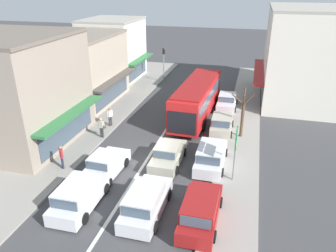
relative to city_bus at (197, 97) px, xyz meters
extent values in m
plane|color=#3F3F42|center=(-1.94, -8.84, -1.88)|extent=(140.00, 140.00, 0.00)
cube|color=silver|center=(-1.94, -4.84, -1.88)|extent=(0.20, 28.00, 0.01)
cube|color=gray|center=(-8.74, -2.84, -1.81)|extent=(5.20, 44.00, 0.14)
cube|color=gray|center=(4.26, -2.84, -1.82)|extent=(2.80, 44.00, 0.12)
cube|color=gray|center=(-12.14, -8.41, 2.07)|extent=(7.90, 8.75, 7.90)
cube|color=#2D703D|center=(-7.74, -8.41, 0.82)|extent=(1.10, 8.05, 0.20)
cube|color=#425160|center=(-8.16, -8.41, -0.48)|extent=(0.06, 7.00, 1.80)
cube|color=#6E6358|center=(-12.14, -8.41, 6.14)|extent=(8.06, 8.75, 0.24)
cube|color=#B2A38E|center=(-12.14, 0.77, 1.41)|extent=(7.03, 9.28, 6.58)
cube|color=#4C4742|center=(-8.17, 0.77, 0.82)|extent=(1.10, 8.54, 0.20)
cube|color=#425160|center=(-8.59, 0.77, -0.48)|extent=(0.06, 7.42, 1.80)
cube|color=gray|center=(-12.14, 0.77, 4.82)|extent=(7.19, 9.28, 0.24)
cube|color=silver|center=(-12.14, 9.58, 1.67)|extent=(6.01, 7.54, 7.10)
cube|color=#2D703D|center=(-8.68, 9.58, 0.82)|extent=(1.10, 6.94, 0.20)
cube|color=#425160|center=(-9.10, 9.58, -0.48)|extent=(0.06, 6.03, 1.80)
cube|color=#A19D92|center=(-12.14, 9.58, 5.34)|extent=(6.17, 7.54, 0.24)
cube|color=silver|center=(9.56, 7.38, 2.61)|extent=(7.59, 11.84, 8.97)
cube|color=maroon|center=(5.31, 7.38, 0.82)|extent=(1.10, 10.89, 0.20)
cube|color=#425160|center=(5.73, 7.38, -0.48)|extent=(0.06, 9.47, 1.80)
cube|color=#A19D92|center=(9.56, 7.38, 7.21)|extent=(7.75, 11.84, 0.24)
cube|color=red|center=(0.00, 0.01, -0.12)|extent=(2.97, 10.90, 2.70)
cube|color=#425160|center=(0.00, 0.01, 0.28)|extent=(2.99, 10.47, 0.90)
cube|color=black|center=(-0.24, -5.41, -0.32)|extent=(2.25, 0.16, 1.76)
cube|color=maroon|center=(0.00, 0.01, 1.29)|extent=(2.81, 10.03, 0.12)
cylinder|color=black|center=(-1.10, 3.41, -1.40)|extent=(0.30, 0.97, 0.96)
cylinder|color=black|center=(1.40, 3.30, -1.40)|extent=(0.30, 0.97, 0.96)
cylinder|color=black|center=(-1.38, -2.90, -1.40)|extent=(0.30, 0.97, 0.96)
cylinder|color=black|center=(1.12, -3.01, -1.40)|extent=(0.30, 0.97, 0.96)
cube|color=silver|center=(-0.19, -14.19, -1.36)|extent=(1.76, 4.50, 0.76)
cube|color=silver|center=(-0.19, -14.54, -0.64)|extent=(1.64, 2.60, 0.68)
cube|color=#425160|center=(-0.19, -13.22, -0.64)|extent=(1.51, 0.06, 0.58)
cube|color=#425160|center=(-0.19, -15.86, -0.64)|extent=(1.48, 0.06, 0.54)
cylinder|color=black|center=(-1.07, -12.84, -1.57)|extent=(0.18, 0.62, 0.62)
cylinder|color=black|center=(0.69, -12.84, -1.57)|extent=(0.18, 0.62, 0.62)
cylinder|color=black|center=(-1.07, -15.54, -1.57)|extent=(0.18, 0.62, 0.62)
cylinder|color=black|center=(0.69, -15.54, -1.57)|extent=(0.18, 0.62, 0.62)
cube|color=#B7B29E|center=(-0.37, -8.90, -1.37)|extent=(1.73, 4.20, 0.72)
cube|color=#B7B29E|center=(-0.37, -9.00, -0.71)|extent=(1.56, 1.80, 0.60)
cube|color=#425160|center=(-0.38, -8.08, -0.71)|extent=(1.44, 0.06, 0.51)
cube|color=#425160|center=(-0.37, -9.92, -0.71)|extent=(1.40, 0.06, 0.48)
cylinder|color=black|center=(-1.24, -7.64, -1.57)|extent=(0.18, 0.62, 0.62)
cylinder|color=black|center=(0.48, -7.64, -1.57)|extent=(0.18, 0.62, 0.62)
cylinder|color=black|center=(-1.23, -10.16, -1.57)|extent=(0.18, 0.62, 0.62)
cylinder|color=black|center=(0.49, -10.16, -1.57)|extent=(0.18, 0.62, 0.62)
cube|color=silver|center=(-3.90, -14.52, -1.36)|extent=(1.82, 4.52, 0.76)
cube|color=silver|center=(-3.89, -14.87, -0.64)|extent=(1.68, 2.62, 0.68)
cube|color=#425160|center=(-3.91, -13.55, -0.64)|extent=(1.51, 0.08, 0.58)
cube|color=#425160|center=(-3.87, -16.19, -0.64)|extent=(1.48, 0.08, 0.54)
cylinder|color=black|center=(-4.80, -13.18, -1.57)|extent=(0.19, 0.62, 0.62)
cylinder|color=black|center=(-3.04, -13.16, -1.57)|extent=(0.19, 0.62, 0.62)
cylinder|color=black|center=(-4.76, -15.88, -1.57)|extent=(0.19, 0.62, 0.62)
cylinder|color=black|center=(-3.00, -15.85, -1.57)|extent=(0.19, 0.62, 0.62)
cube|color=silver|center=(-3.93, -11.26, -1.37)|extent=(1.92, 4.28, 0.72)
cube|color=silver|center=(-3.93, -11.36, -0.71)|extent=(1.64, 1.87, 0.60)
cube|color=#425160|center=(-3.89, -10.44, -0.71)|extent=(1.44, 0.13, 0.51)
cube|color=#425160|center=(-3.98, -12.28, -0.71)|extent=(1.41, 0.13, 0.48)
cylinder|color=black|center=(-4.73, -9.96, -1.57)|extent=(0.21, 0.63, 0.62)
cylinder|color=black|center=(-3.01, -10.04, -1.57)|extent=(0.21, 0.63, 0.62)
cylinder|color=black|center=(-4.85, -12.48, -1.57)|extent=(0.21, 0.63, 0.62)
cylinder|color=black|center=(-3.13, -12.56, -1.57)|extent=(0.21, 0.63, 0.62)
cube|color=maroon|center=(2.72, -14.14, -1.36)|extent=(1.77, 4.50, 0.76)
cube|color=maroon|center=(2.72, -14.49, -0.64)|extent=(1.64, 2.60, 0.68)
cube|color=#425160|center=(2.73, -13.17, -0.64)|extent=(1.51, 0.06, 0.58)
cube|color=#425160|center=(2.72, -15.81, -0.64)|extent=(1.48, 0.06, 0.54)
cylinder|color=black|center=(1.85, -12.78, -1.57)|extent=(0.18, 0.62, 0.62)
cylinder|color=black|center=(3.61, -12.79, -1.57)|extent=(0.18, 0.62, 0.62)
cylinder|color=black|center=(1.84, -15.48, -1.57)|extent=(0.18, 0.62, 0.62)
cylinder|color=black|center=(3.60, -15.49, -1.57)|extent=(0.18, 0.62, 0.62)
cube|color=silver|center=(2.47, -8.36, -1.36)|extent=(1.78, 4.51, 0.76)
cube|color=silver|center=(2.47, -8.71, -0.64)|extent=(1.65, 2.61, 0.68)
cube|color=#425160|center=(2.47, -7.39, -0.64)|extent=(1.51, 0.07, 0.58)
cube|color=#425160|center=(2.48, -10.03, -0.64)|extent=(1.48, 0.07, 0.54)
cylinder|color=black|center=(1.59, -7.01, -1.57)|extent=(0.18, 0.62, 0.62)
cylinder|color=black|center=(3.35, -7.01, -1.57)|extent=(0.18, 0.62, 0.62)
cylinder|color=black|center=(1.60, -9.71, -1.57)|extent=(0.18, 0.62, 0.62)
cylinder|color=black|center=(3.36, -9.71, -1.57)|extent=(0.18, 0.62, 0.62)
cube|color=#B7B29E|center=(2.59, -2.89, -1.36)|extent=(1.74, 3.74, 0.76)
cube|color=#B7B29E|center=(2.60, -3.19, -0.66)|extent=(1.57, 1.94, 0.64)
cube|color=#425160|center=(2.57, -2.22, -0.66)|extent=(1.40, 0.10, 0.54)
cube|color=#425160|center=(2.63, -4.16, -0.66)|extent=(1.37, 0.10, 0.51)
cylinder|color=black|center=(1.74, -1.80, -1.57)|extent=(0.20, 0.62, 0.62)
cylinder|color=black|center=(3.38, -1.76, -1.57)|extent=(0.20, 0.62, 0.62)
cylinder|color=black|center=(1.80, -4.02, -1.57)|extent=(0.20, 0.62, 0.62)
cylinder|color=black|center=(3.44, -3.98, -1.57)|extent=(0.20, 0.62, 0.62)
cube|color=silver|center=(2.50, 2.86, -1.37)|extent=(1.75, 4.21, 0.72)
cube|color=silver|center=(2.50, 2.76, -0.71)|extent=(1.57, 1.81, 0.60)
cube|color=#425160|center=(2.49, 3.68, -0.71)|extent=(1.44, 0.07, 0.51)
cube|color=#425160|center=(2.50, 1.84, -0.71)|extent=(1.40, 0.07, 0.48)
cylinder|color=black|center=(1.63, 4.11, -1.57)|extent=(0.18, 0.62, 0.62)
cylinder|color=black|center=(3.35, 4.12, -1.57)|extent=(0.18, 0.62, 0.62)
cylinder|color=black|center=(1.64, 1.59, -1.57)|extent=(0.18, 0.62, 0.62)
cylinder|color=black|center=(3.36, 1.60, -1.57)|extent=(0.18, 0.62, 0.62)
cylinder|color=gray|center=(-5.74, 9.53, 0.22)|extent=(0.12, 0.12, 4.20)
cube|color=black|center=(-5.74, 9.53, 1.97)|extent=(0.24, 0.24, 0.68)
sphere|color=red|center=(-5.60, 9.53, 2.20)|extent=(0.13, 0.13, 0.13)
sphere|color=black|center=(-5.60, 9.53, 1.98)|extent=(0.13, 0.13, 0.13)
sphere|color=black|center=(-5.60, 9.53, 1.76)|extent=(0.13, 0.13, 0.13)
cylinder|color=gray|center=(4.06, -10.01, -0.08)|extent=(0.10, 0.10, 3.60)
cube|color=#19753D|center=(4.06, -10.03, 1.42)|extent=(0.08, 1.40, 0.44)
cube|color=white|center=(4.11, -10.03, 1.42)|extent=(0.01, 1.10, 0.10)
cube|color=#19753D|center=(4.06, -10.03, 0.87)|extent=(0.08, 1.40, 0.44)
cube|color=white|center=(4.11, -10.03, 0.87)|extent=(0.01, 1.10, 0.10)
cylinder|color=brown|center=(4.19, -3.54, -0.48)|extent=(0.24, 0.24, 2.79)
cylinder|color=brown|center=(4.19, -3.13, 1.46)|extent=(0.10, 0.90, 1.16)
cylinder|color=brown|center=(4.54, -3.54, 1.35)|extent=(0.77, 0.10, 0.95)
cylinder|color=brown|center=(4.19, -3.86, 1.38)|extent=(0.10, 0.72, 1.00)
cylinder|color=brown|center=(3.72, -3.54, 1.30)|extent=(1.01, 0.10, 0.85)
cylinder|color=#333338|center=(-6.46, -6.56, -1.32)|extent=(0.14, 0.14, 0.84)
cylinder|color=#333338|center=(-6.28, -6.59, -1.32)|extent=(0.14, 0.14, 0.84)
cube|color=beige|center=(-6.37, -6.57, -0.62)|extent=(0.39, 0.27, 0.56)
sphere|color=tan|center=(-6.37, -6.57, -0.22)|extent=(0.22, 0.22, 0.22)
cylinder|color=beige|center=(-6.60, -6.54, -0.62)|extent=(0.09, 0.09, 0.54)
cylinder|color=beige|center=(-6.13, -6.61, -0.62)|extent=(0.09, 0.09, 0.54)
cube|color=brown|center=(-6.06, -6.60, -0.80)|extent=(0.13, 0.25, 0.22)
cylinder|color=#232838|center=(-6.83, -11.54, -1.32)|extent=(0.14, 0.14, 0.84)
cylinder|color=#232838|center=(-6.94, -11.40, -1.32)|extent=(0.14, 0.14, 0.84)
cube|color=#A82D38|center=(-6.88, -11.47, -0.62)|extent=(0.40, 0.42, 0.56)
sphere|color=#9E7051|center=(-6.88, -11.47, -0.22)|extent=(0.22, 0.22, 0.22)
cylinder|color=#A82D38|center=(-6.73, -11.66, -0.62)|extent=(0.09, 0.09, 0.54)
cylinder|color=#A82D38|center=(-7.03, -11.28, -0.62)|extent=(0.09, 0.09, 0.54)
cylinder|color=#333338|center=(-6.59, -4.24, -1.32)|extent=(0.14, 0.14, 0.84)
cylinder|color=#333338|center=(-6.68, -4.40, -1.32)|extent=(0.14, 0.14, 0.84)
cube|color=beige|center=(-6.64, -4.32, -0.62)|extent=(0.37, 0.42, 0.56)
sphere|color=#9E7051|center=(-6.64, -4.32, -0.22)|extent=(0.22, 0.22, 0.22)
cylinder|color=beige|center=(-6.51, -4.11, -0.62)|extent=(0.09, 0.09, 0.54)
cylinder|color=beige|center=(-6.76, -4.53, -0.62)|extent=(0.09, 0.09, 0.54)
camera|label=1|loc=(4.53, -27.72, 9.62)|focal=35.00mm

